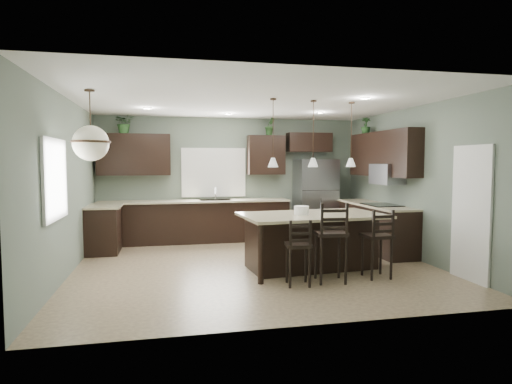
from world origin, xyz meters
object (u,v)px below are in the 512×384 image
Objects in this scene: refrigerator at (315,199)px; plant_back_left at (124,123)px; bar_stool_center at (331,242)px; kitchen_island at (312,241)px; serving_dish at (301,210)px; bar_stool_left at (298,252)px; bar_stool_right at (377,243)px.

plant_back_left reaches higher than refrigerator.
bar_stool_center is at bearing -49.12° from plant_back_left.
plant_back_left is at bearing 132.59° from kitchen_island.
plant_back_left reaches higher than bar_stool_center.
plant_back_left is (-3.03, 2.95, 1.63)m from serving_dish.
bar_stool_left is (-1.57, -3.65, -0.44)m from refrigerator.
plant_back_left is at bearing 132.51° from bar_stool_left.
refrigerator is 4.00m from bar_stool_left.
plant_back_left reaches higher than serving_dish.
bar_stool_center reaches higher than bar_stool_right.
serving_dish is 0.53× the size of plant_back_left.
refrigerator reaches higher than bar_stool_left.
refrigerator is 4.05× the size of plant_back_left.
kitchen_island is 2.18× the size of bar_stool_right.
bar_stool_left is at bearing -163.74° from bar_stool_center.
serving_dish is at bearing -180.00° from kitchen_island.
kitchen_island is 1.03m from bar_stool_left.
refrigerator is 1.90× the size of bar_stool_left.
serving_dish is 0.22× the size of bar_stool_right.
plant_back_left reaches higher than bar_stool_right.
bar_stool_right is (1.31, 0.15, 0.05)m from bar_stool_left.
serving_dish is (-1.25, -2.78, 0.07)m from refrigerator.
bar_stool_right is at bearing -35.87° from serving_dish.
serving_dish is at bearing -44.23° from plant_back_left.
plant_back_left is (-3.23, 3.73, 2.03)m from bar_stool_center.
bar_stool_left is 0.81× the size of bar_stool_center.
kitchen_island is at bearing 97.52° from bar_stool_center.
bar_stool_right is at bearing 13.70° from bar_stool_left.
plant_back_left is at bearing 135.77° from serving_dish.
refrigerator is 1.73× the size of bar_stool_right.
plant_back_left is (-3.23, 2.93, 2.17)m from kitchen_island.
bar_stool_right is at bearing -42.36° from plant_back_left.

